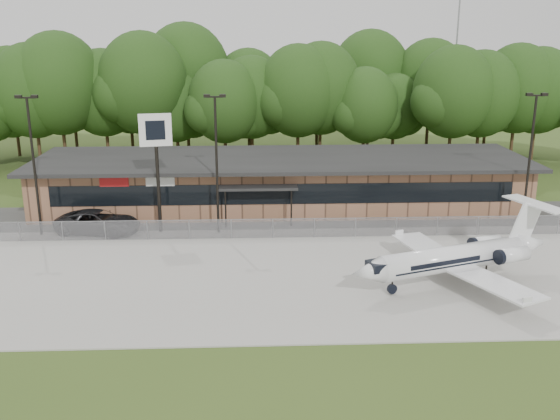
{
  "coord_description": "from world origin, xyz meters",
  "views": [
    {
      "loc": [
        -2.32,
        -27.79,
        14.54
      ],
      "look_at": [
        -0.61,
        12.0,
        3.03
      ],
      "focal_mm": 40.0,
      "sensor_mm": 36.0,
      "label": 1
    }
  ],
  "objects_px": {
    "terminal": "(281,181)",
    "business_jet": "(458,258)",
    "suv": "(98,222)",
    "pole_sign": "(156,143)"
  },
  "relations": [
    {
      "from": "suv",
      "to": "terminal",
      "type": "bearing_deg",
      "value": -52.01
    },
    {
      "from": "terminal",
      "to": "pole_sign",
      "type": "distance_m",
      "value": 12.61
    },
    {
      "from": "terminal",
      "to": "pole_sign",
      "type": "bearing_deg",
      "value": -142.51
    },
    {
      "from": "business_jet",
      "to": "pole_sign",
      "type": "relative_size",
      "value": 1.51
    },
    {
      "from": "business_jet",
      "to": "pole_sign",
      "type": "height_order",
      "value": "pole_sign"
    },
    {
      "from": "terminal",
      "to": "business_jet",
      "type": "relative_size",
      "value": 3.07
    },
    {
      "from": "terminal",
      "to": "business_jet",
      "type": "height_order",
      "value": "business_jet"
    },
    {
      "from": "business_jet",
      "to": "suv",
      "type": "xyz_separation_m",
      "value": [
        -23.56,
        10.73,
        -0.77
      ]
    },
    {
      "from": "terminal",
      "to": "business_jet",
      "type": "distance_m",
      "value": 20.24
    },
    {
      "from": "business_jet",
      "to": "suv",
      "type": "bearing_deg",
      "value": 135.77
    }
  ]
}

